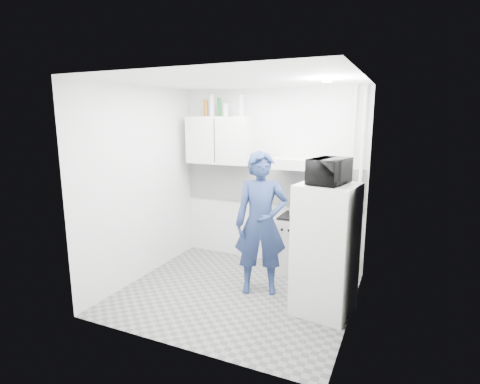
% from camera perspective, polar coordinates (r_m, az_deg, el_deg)
% --- Properties ---
extents(floor, '(2.80, 2.80, 0.00)m').
position_cam_1_polar(floor, '(4.90, -0.75, -15.21)').
color(floor, slate).
rests_on(floor, ground).
extents(ceiling, '(2.80, 2.80, 0.00)m').
position_cam_1_polar(ceiling, '(4.40, -0.84, 16.70)').
color(ceiling, white).
rests_on(ceiling, wall_back).
extents(wall_back, '(2.80, 0.00, 2.80)m').
position_cam_1_polar(wall_back, '(5.61, 4.63, 2.17)').
color(wall_back, silver).
rests_on(wall_back, floor).
extents(wall_left, '(0.00, 2.60, 2.60)m').
position_cam_1_polar(wall_left, '(5.21, -14.87, 1.13)').
color(wall_left, silver).
rests_on(wall_left, floor).
extents(wall_right, '(0.00, 2.60, 2.60)m').
position_cam_1_polar(wall_right, '(4.09, 17.26, -1.71)').
color(wall_right, silver).
rests_on(wall_right, floor).
extents(person, '(0.77, 0.64, 1.79)m').
position_cam_1_polar(person, '(4.66, 3.23, -4.81)').
color(person, navy).
rests_on(person, floor).
extents(stove, '(0.50, 0.50, 0.80)m').
position_cam_1_polar(stove, '(5.45, 8.71, -7.97)').
color(stove, silver).
rests_on(stove, floor).
extents(fridge, '(0.69, 0.69, 1.48)m').
position_cam_1_polar(fridge, '(4.33, 12.92, -8.49)').
color(fridge, white).
rests_on(fridge, floor).
extents(stove_top, '(0.48, 0.48, 0.03)m').
position_cam_1_polar(stove_top, '(5.33, 8.84, -3.74)').
color(stove_top, black).
rests_on(stove_top, stove).
extents(saucepan, '(0.20, 0.20, 0.11)m').
position_cam_1_polar(saucepan, '(5.31, 8.63, -3.00)').
color(saucepan, silver).
rests_on(saucepan, stove_top).
extents(microwave, '(0.56, 0.43, 0.28)m').
position_cam_1_polar(microwave, '(4.12, 13.46, 3.10)').
color(microwave, black).
rests_on(microwave, fridge).
extents(bottle_b, '(0.06, 0.06, 0.25)m').
position_cam_1_polar(bottle_b, '(5.79, -5.23, 12.60)').
color(bottle_b, brown).
rests_on(bottle_b, upper_cabinet).
extents(bottle_c, '(0.08, 0.08, 0.32)m').
position_cam_1_polar(bottle_c, '(5.74, -4.32, 12.98)').
color(bottle_c, '#B2B7BC').
rests_on(bottle_c, upper_cabinet).
extents(bottle_d, '(0.06, 0.06, 0.27)m').
position_cam_1_polar(bottle_d, '(5.68, -3.14, 12.79)').
color(bottle_d, '#144C1E').
rests_on(bottle_d, upper_cabinet).
extents(canister_a, '(0.07, 0.07, 0.19)m').
position_cam_1_polar(canister_a, '(5.63, -2.18, 12.37)').
color(canister_a, '#B2B7BC').
rests_on(canister_a, upper_cabinet).
extents(bottle_e, '(0.08, 0.08, 0.31)m').
position_cam_1_polar(bottle_e, '(5.53, 0.22, 13.02)').
color(bottle_e, '#B2B7BC').
rests_on(bottle_e, upper_cabinet).
extents(upper_cabinet, '(1.00, 0.35, 0.70)m').
position_cam_1_polar(upper_cabinet, '(5.69, -3.08, 7.89)').
color(upper_cabinet, white).
rests_on(upper_cabinet, wall_back).
extents(range_hood, '(0.60, 0.50, 0.14)m').
position_cam_1_polar(range_hood, '(5.20, 8.42, 4.37)').
color(range_hood, silver).
rests_on(range_hood, wall_back).
extents(backsplash, '(2.74, 0.03, 0.60)m').
position_cam_1_polar(backsplash, '(5.61, 4.56, 1.14)').
color(backsplash, white).
rests_on(backsplash, wall_back).
extents(pipe_a, '(0.05, 0.05, 2.60)m').
position_cam_1_polar(pipe_a, '(5.25, 17.81, 1.03)').
color(pipe_a, silver).
rests_on(pipe_a, floor).
extents(pipe_b, '(0.04, 0.04, 2.60)m').
position_cam_1_polar(pipe_b, '(5.26, 16.52, 1.13)').
color(pipe_b, silver).
rests_on(pipe_b, floor).
extents(ceiling_spot_fixture, '(0.10, 0.10, 0.02)m').
position_cam_1_polar(ceiling_spot_fixture, '(4.28, 13.12, 16.18)').
color(ceiling_spot_fixture, white).
rests_on(ceiling_spot_fixture, ceiling).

